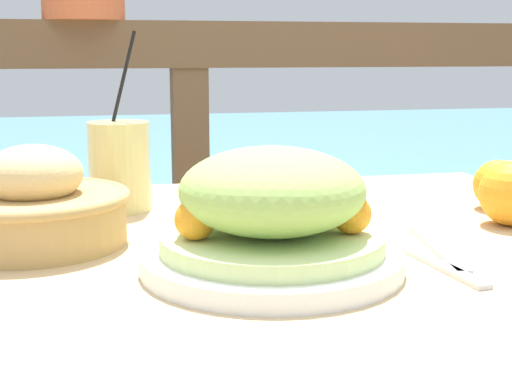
{
  "coord_description": "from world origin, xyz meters",
  "views": [
    {
      "loc": [
        -0.18,
        -0.76,
        0.98
      ],
      "look_at": [
        -0.01,
        0.01,
        0.82
      ],
      "focal_mm": 50.0,
      "sensor_mm": 36.0,
      "label": 1
    }
  ],
  "objects": [
    {
      "name": "railing_fence",
      "position": [
        0.0,
        0.68,
        0.78
      ],
      "size": [
        2.8,
        0.08,
        1.03
      ],
      "color": "brown",
      "rests_on": "ground_plane"
    },
    {
      "name": "bread_basket",
      "position": [
        -0.25,
        0.06,
        0.81
      ],
      "size": [
        0.21,
        0.21,
        0.11
      ],
      "color": "tan",
      "rests_on": "patio_table"
    },
    {
      "name": "drink_glass",
      "position": [
        -0.15,
        0.22,
        0.82
      ],
      "size": [
        0.08,
        0.08,
        0.24
      ],
      "color": "#DBCC7F",
      "rests_on": "patio_table"
    },
    {
      "name": "orange_near_basket",
      "position": [
        0.36,
        0.12,
        0.8
      ],
      "size": [
        0.07,
        0.07,
        0.07
      ],
      "color": "orange",
      "rests_on": "patio_table"
    },
    {
      "name": "salad_plate",
      "position": [
        -0.01,
        -0.09,
        0.82
      ],
      "size": [
        0.26,
        0.26,
        0.12
      ],
      "color": "white",
      "rests_on": "patio_table"
    },
    {
      "name": "patio_table",
      "position": [
        0.0,
        0.0,
        0.64
      ],
      "size": [
        0.92,
        0.81,
        0.76
      ],
      "color": "tan",
      "rests_on": "ground_plane"
    },
    {
      "name": "orange_near_glass",
      "position": [
        0.32,
        0.03,
        0.8
      ],
      "size": [
        0.08,
        0.08,
        0.08
      ],
      "color": "orange",
      "rests_on": "patio_table"
    },
    {
      "name": "knife",
      "position": [
        0.18,
        -0.06,
        0.76
      ],
      "size": [
        0.05,
        0.18,
        0.0
      ],
      "color": "silver",
      "rests_on": "patio_table"
    },
    {
      "name": "sea_backdrop",
      "position": [
        0.0,
        3.18,
        0.23
      ],
      "size": [
        12.0,
        4.0,
        0.46
      ],
      "color": "#568EA8",
      "rests_on": "ground_plane"
    },
    {
      "name": "fork",
      "position": [
        0.15,
        -0.1,
        0.76
      ],
      "size": [
        0.04,
        0.18,
        0.0
      ],
      "color": "silver",
      "rests_on": "patio_table"
    }
  ]
}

